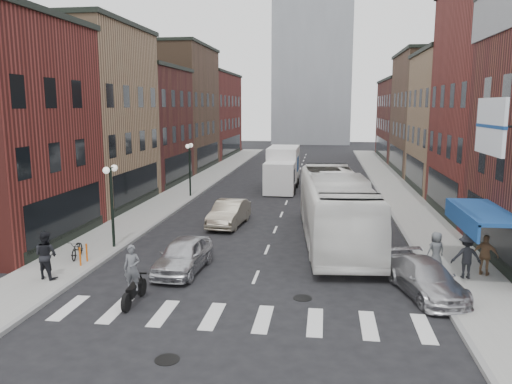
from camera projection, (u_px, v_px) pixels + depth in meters
ground at (252, 286)px, 19.42m from camera, size 160.00×160.00×0.00m
sidewalk_left at (190, 188)px, 42.03m from camera, size 3.00×74.00×0.15m
sidewalk_right at (398, 193)px, 39.73m from camera, size 3.00×74.00×0.15m
curb_left at (208, 189)px, 41.84m from camera, size 0.20×74.00×0.16m
curb_right at (378, 193)px, 39.94m from camera, size 0.20×74.00×0.16m
crosswalk_stripes at (239, 318)px, 16.50m from camera, size 12.00×2.20×0.01m
bldg_left_mid_a at (65, 117)px, 34.06m from camera, size 10.30×10.20×12.30m
bldg_left_mid_b at (124, 126)px, 43.99m from camera, size 10.30×10.20×10.30m
bldg_left_far_a at (163, 108)px, 54.47m from camera, size 10.30×12.20×13.30m
bldg_left_far_b at (196, 115)px, 68.30m from camera, size 10.30×16.20×11.30m
bldg_right_mid_b at (481, 122)px, 39.84m from camera, size 10.30×10.20×11.30m
bldg_right_far_a at (448, 113)px, 50.49m from camera, size 10.30×12.20×12.30m
bldg_right_far_b at (422, 119)px, 64.33m from camera, size 10.30×16.20×10.30m
awning_blue at (479, 213)px, 20.20m from camera, size 1.80×5.00×0.78m
billboard_sign at (493, 128)px, 17.70m from camera, size 1.52×3.00×3.70m
distant_tower at (314, 5)px, 91.26m from camera, size 14.00×14.00×50.00m
streetlamp_near at (111, 191)px, 23.83m from camera, size 0.32×1.22×4.11m
streetlamp_far at (190, 160)px, 37.49m from camera, size 0.32×1.22×4.11m
bike_rack at (83, 255)px, 21.63m from camera, size 0.08×0.68×0.80m
box_truck at (282, 169)px, 41.53m from camera, size 2.52×7.96×3.46m
motorcycle_rider at (133, 277)px, 17.49m from camera, size 0.62×2.12×2.16m
transit_bus at (335, 208)px, 25.47m from camera, size 4.11×12.95×3.55m
sedan_left_near at (183, 255)px, 20.99m from camera, size 1.96×4.29×1.43m
sedan_left_far at (229, 213)px, 29.04m from camera, size 1.97×4.60×1.47m
curb_car at (426, 278)px, 18.39m from camera, size 2.86×4.69×1.27m
parked_bicycle at (77, 249)px, 22.45m from camera, size 0.86×1.64×0.82m
ped_left_solo at (46, 255)px, 19.67m from camera, size 1.03×0.72×1.92m
ped_right_a at (467, 256)px, 19.75m from camera, size 1.15×0.57×1.78m
ped_right_b at (486, 255)px, 20.09m from camera, size 1.09×0.92×1.67m
ped_right_c at (436, 250)px, 20.89m from camera, size 0.91×0.75×1.58m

